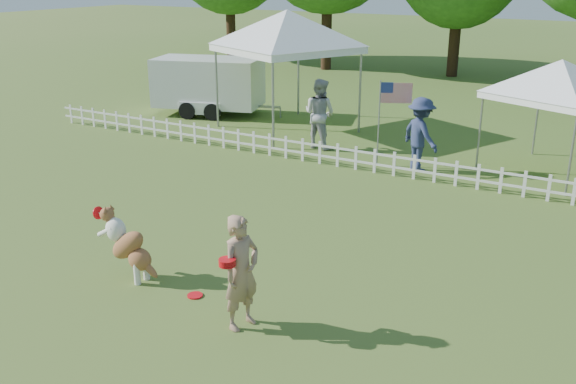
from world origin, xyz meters
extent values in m
plane|color=#33591C|center=(0.00, 0.00, 0.00)|extent=(120.00, 120.00, 0.00)
imported|color=#A17A60|center=(0.95, -0.48, 0.82)|extent=(0.51, 0.67, 1.64)
cylinder|color=red|center=(-0.15, -0.15, 0.01)|extent=(0.31, 0.31, 0.02)
imported|color=#A7A6AB|center=(-2.50, 8.39, 0.96)|extent=(1.02, 0.84, 1.91)
imported|color=navy|center=(0.60, 7.76, 0.90)|extent=(1.35, 1.20, 1.81)
camera|label=1|loc=(5.46, -6.93, 4.72)|focal=40.00mm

